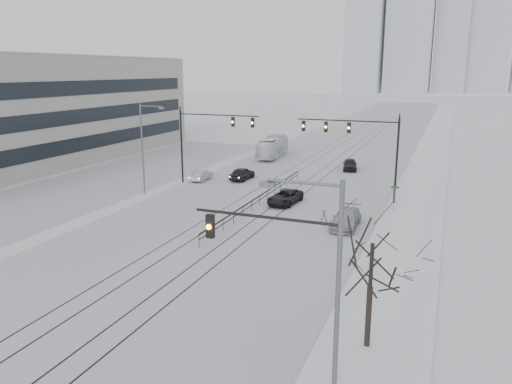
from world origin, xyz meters
The scene contains 20 objects.
road centered at (0.00, 60.00, 0.01)m, with size 22.00×260.00×0.02m, color silver.
sidewalk_east centered at (13.50, 60.00, 0.08)m, with size 5.00×260.00×0.16m, color white.
curb centered at (11.05, 60.00, 0.06)m, with size 0.10×260.00×0.12m, color gray.
parking_strip centered at (-20.00, 35.00, 0.01)m, with size 14.00×60.00×0.03m, color silver.
tram_rails centered at (0.00, 40.00, 0.02)m, with size 5.30×180.00×0.01m.
skyline centered at (5.02, 273.63, 30.65)m, with size 96.00×48.00×72.00m.
traffic_mast_near centered at (10.79, 6.00, 4.56)m, with size 6.10×0.37×7.00m.
traffic_mast_ne centered at (8.15, 34.99, 5.76)m, with size 9.60×0.37×8.00m.
traffic_mast_nw centered at (-8.52, 36.00, 5.57)m, with size 9.10×0.37×8.00m.
street_light_east centered at (12.70, 3.00, 5.21)m, with size 2.73×0.25×9.00m.
street_light_west centered at (-12.20, 30.00, 5.21)m, with size 2.73×0.25×9.00m.
bare_tree centered at (13.20, 9.00, 4.49)m, with size 4.40×4.40×6.10m.
median_fence centered at (0.00, 30.00, 0.53)m, with size 0.06×24.00×1.00m.
street_sign centered at (11.80, 32.00, 1.61)m, with size 0.70×0.06×2.40m.
sedan_sb_inner centered at (-5.85, 39.66, 0.72)m, with size 1.69×4.21×1.43m, color black.
sedan_sb_outer centered at (-10.00, 37.66, 0.61)m, with size 1.29×3.69×1.22m, color #A2A4AA.
sedan_nb_front centered at (2.00, 31.41, 0.65)m, with size 2.15×4.67×1.30m, color black.
sedan_nb_right centered at (8.71, 26.37, 0.70)m, with size 1.97×4.86×1.41m, color #A5A8AC.
sedan_nb_far centered at (4.48, 49.80, 0.71)m, with size 1.67×4.16×1.42m, color black.
box_truck centered at (-7.76, 55.40, 1.41)m, with size 2.37×10.11×2.82m, color white.
Camera 1 is at (15.90, -11.55, 12.20)m, focal length 35.00 mm.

